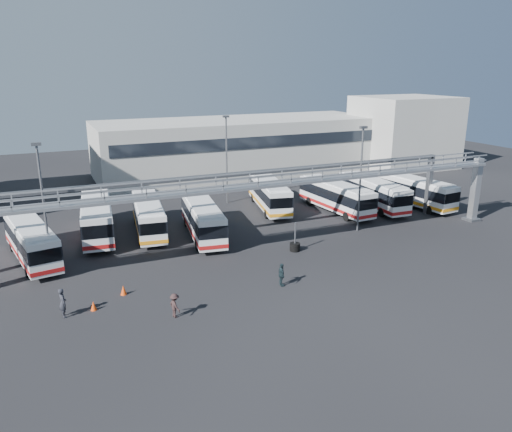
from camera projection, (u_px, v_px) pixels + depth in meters
name	position (u px, v px, depth m)	size (l,w,h in m)	color
ground	(280.00, 277.00, 38.37)	(140.00, 140.00, 0.00)	black
gantry	(250.00, 191.00, 41.93)	(51.40, 5.15, 7.10)	#96999E
warehouse	(239.00, 146.00, 75.15)	(42.00, 14.00, 8.00)	#9E9E99
building_right	(404.00, 132.00, 79.55)	(14.00, 12.00, 11.00)	#B2B2AD
light_pole_left	(43.00, 202.00, 37.52)	(0.70, 0.35, 10.21)	#4C4F54
light_pole_mid	(361.00, 174.00, 47.50)	(0.70, 0.35, 10.21)	#4C4F54
light_pole_back	(227.00, 155.00, 57.53)	(0.70, 0.35, 10.21)	#4C4F54
bus_1	(31.00, 240.00, 41.05)	(4.36, 10.94, 3.24)	silver
bus_2	(97.00, 217.00, 46.98)	(3.91, 11.79, 3.52)	silver
bus_3	(148.00, 215.00, 47.99)	(3.79, 10.80, 3.21)	silver
bus_4	(203.00, 218.00, 46.91)	(4.06, 11.20, 3.33)	silver
bus_6	(269.00, 193.00, 56.06)	(4.71, 11.22, 3.32)	silver
bus_7	(336.00, 196.00, 55.08)	(3.28, 11.05, 3.31)	silver
bus_8	(373.00, 192.00, 56.54)	(3.01, 11.04, 3.32)	silver
bus_9	(413.00, 190.00, 57.47)	(3.70, 11.09, 3.31)	silver
pedestrian_a	(63.00, 303.00, 31.96)	(0.72, 0.47, 1.98)	#21232A
pedestrian_c	(175.00, 306.00, 31.97)	(1.05, 0.61, 1.63)	black
pedestrian_d	(281.00, 275.00, 36.50)	(1.03, 0.43, 1.76)	black
cone_left	(123.00, 290.00, 35.27)	(0.44, 0.44, 0.70)	#E2410C
cone_right	(94.00, 306.00, 33.01)	(0.40, 0.40, 0.64)	#E2410C
tire_stack	(295.00, 246.00, 43.61)	(0.91, 0.91, 2.60)	black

